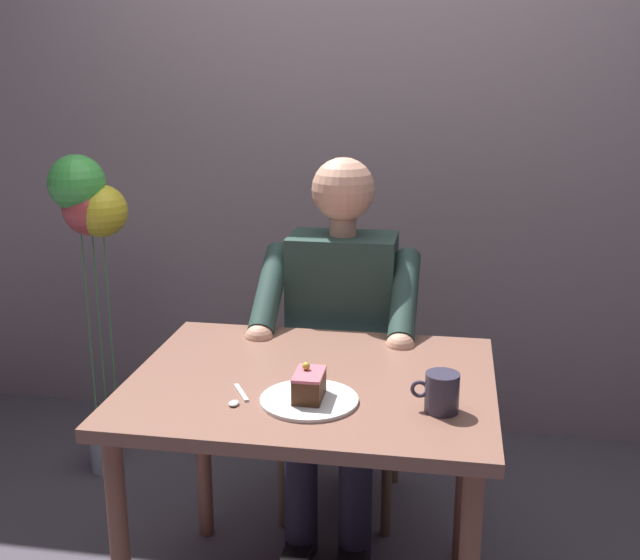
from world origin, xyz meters
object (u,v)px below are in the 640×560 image
(dining_table, at_px, (312,410))
(cake_slice, at_px, (309,385))
(chair, at_px, (345,369))
(coffee_cup, at_px, (441,392))
(balloon_display, at_px, (90,228))
(dessert_spoon, at_px, (237,398))
(seated_person, at_px, (339,341))

(dining_table, distance_m, cake_slice, 0.21)
(chair, distance_m, coffee_cup, 0.96)
(chair, bearing_deg, balloon_display, -3.13)
(chair, bearing_deg, dining_table, 90.00)
(dessert_spoon, bearing_deg, cake_slice, -174.12)
(seated_person, relative_size, dessert_spoon, 9.23)
(cake_slice, relative_size, dessert_spoon, 0.81)
(seated_person, height_order, coffee_cup, seated_person)
(chair, xyz_separation_m, cake_slice, (-0.02, 0.84, 0.30))
(cake_slice, relative_size, balloon_display, 0.09)
(dining_table, xyz_separation_m, cake_slice, (-0.02, 0.15, 0.14))
(seated_person, distance_m, dessert_spoon, 0.71)
(dining_table, relative_size, seated_person, 0.77)
(coffee_cup, bearing_deg, balloon_display, -33.90)
(chair, relative_size, dessert_spoon, 6.51)
(coffee_cup, bearing_deg, chair, -67.28)
(dining_table, bearing_deg, cake_slice, 98.00)
(seated_person, bearing_deg, chair, -90.00)
(chair, height_order, coffee_cup, chair)
(chair, relative_size, balloon_display, 0.72)
(seated_person, height_order, cake_slice, seated_person)
(seated_person, bearing_deg, balloon_display, -12.87)
(chair, relative_size, coffee_cup, 7.52)
(chair, height_order, dessert_spoon, chair)
(cake_slice, relative_size, coffee_cup, 0.94)
(dining_table, bearing_deg, dessert_spoon, 46.42)
(dessert_spoon, bearing_deg, seated_person, -103.21)
(dining_table, height_order, coffee_cup, coffee_cup)
(dining_table, distance_m, coffee_cup, 0.41)
(dining_table, bearing_deg, coffee_cup, 156.83)
(cake_slice, bearing_deg, seated_person, -88.18)
(chair, bearing_deg, cake_slice, 91.45)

